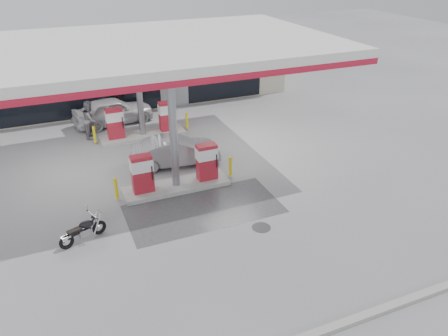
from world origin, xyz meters
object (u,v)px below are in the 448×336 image
object	(u,v)px
hatchback_silver	(175,151)
sedan_white	(113,111)
attendant	(90,119)
parked_motorcycle	(84,231)
pump_island_near	(176,173)
biker_walking	(119,101)
parked_car_left	(20,106)
pump_island_far	(142,124)

from	to	relation	value
hatchback_silver	sedan_white	bearing A→B (deg)	21.45
attendant	parked_motorcycle	bearing A→B (deg)	-170.09
pump_island_near	sedan_white	size ratio (longest dim) A/B	1.14
hatchback_silver	attendant	bearing A→B (deg)	39.70
pump_island_near	attendant	bearing A→B (deg)	109.70
pump_island_near	biker_walking	bearing A→B (deg)	92.81
pump_island_near	parked_motorcycle	size ratio (longest dim) A/B	3.02
attendant	parked_car_left	distance (m)	6.09
parked_car_left	pump_island_far	bearing A→B (deg)	-157.63
sedan_white	parked_car_left	xyz separation A→B (m)	(-4.90, 3.43, -0.13)
parked_motorcycle	sedan_white	bearing A→B (deg)	53.86
sedan_white	hatchback_silver	world-z (taller)	sedan_white
pump_island_far	hatchback_silver	world-z (taller)	pump_island_far
sedan_white	parked_car_left	world-z (taller)	sedan_white
sedan_white	attendant	size ratio (longest dim) A/B	2.22
parked_motorcycle	parked_car_left	xyz separation A→B (m)	(-1.90, 14.29, 0.23)
pump_island_near	parked_car_left	distance (m)	13.40
pump_island_far	parked_car_left	size ratio (longest dim) A/B	1.18
sedan_white	attendant	bearing A→B (deg)	128.97
biker_walking	pump_island_far	bearing A→B (deg)	-107.78
hatchback_silver	biker_walking	bearing A→B (deg)	14.82
sedan_white	pump_island_near	bearing A→B (deg)	178.63
pump_island_far	attendant	xyz separation A→B (m)	(-2.51, 1.00, 0.30)
parked_motorcycle	parked_car_left	world-z (taller)	parked_car_left
parked_car_left	biker_walking	size ratio (longest dim) A/B	2.48
pump_island_far	parked_motorcycle	bearing A→B (deg)	-116.11
biker_walking	hatchback_silver	bearing A→B (deg)	-106.39
hatchback_silver	parked_car_left	world-z (taller)	hatchback_silver
pump_island_far	sedan_white	bearing A→B (deg)	112.54
pump_island_near	parked_car_left	size ratio (longest dim) A/B	1.18
pump_island_near	hatchback_silver	distance (m)	2.30
sedan_white	biker_walking	xyz separation A→B (m)	(0.58, 1.23, 0.11)
pump_island_far	attendant	distance (m)	2.72
biker_walking	parked_car_left	bearing A→B (deg)	133.12
pump_island_near	parked_motorcycle	world-z (taller)	pump_island_near
sedan_white	attendant	distance (m)	2.14
pump_island_near	parked_car_left	bearing A→B (deg)	116.42
attendant	hatchback_silver	xyz separation A→B (m)	(3.18, -4.80, -0.34)
sedan_white	parked_motorcycle	bearing A→B (deg)	156.11
pump_island_near	pump_island_far	distance (m)	6.00
hatchback_silver	parked_motorcycle	bearing A→B (deg)	139.69
pump_island_far	biker_walking	size ratio (longest dim) A/B	2.92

